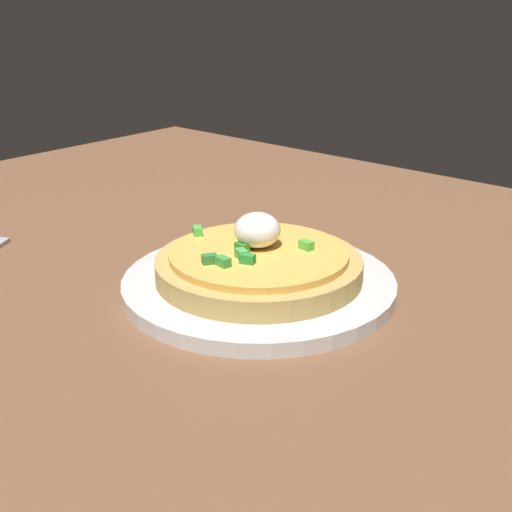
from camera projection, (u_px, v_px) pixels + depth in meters
The scene contains 3 objects.
dining_table at pixel (305, 281), 68.04cm from camera, with size 126.40×82.29×2.69cm, color brown.
plate at pixel (256, 283), 62.53cm from camera, with size 24.70×24.70×1.33cm, color silver.
pizza at pixel (256, 262), 61.81cm from camera, with size 18.60×18.60×5.71cm.
Camera 1 is at (37.17, -50.31, 28.67)cm, focal length 48.27 mm.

